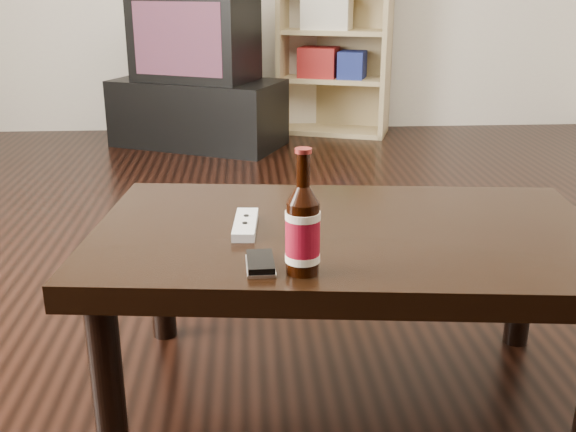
{
  "coord_description": "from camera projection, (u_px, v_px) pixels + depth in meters",
  "views": [
    {
      "loc": [
        -0.13,
        -1.94,
        1.04
      ],
      "look_at": [
        -0.05,
        -0.66,
        0.59
      ],
      "focal_mm": 42.0,
      "sensor_mm": 36.0,
      "label": 1
    }
  ],
  "objects": [
    {
      "name": "coffee_table",
      "position": [
        346.0,
        251.0,
        1.67
      ],
      "size": [
        1.31,
        0.85,
        0.46
      ],
      "rotation": [
        0.0,
        0.0,
        -0.1
      ],
      "color": "black",
      "rests_on": "floor"
    },
    {
      "name": "floor",
      "position": [
        291.0,
        321.0,
        2.18
      ],
      "size": [
        5.0,
        6.0,
        0.01
      ],
      "primitive_type": "cube",
      "color": "black",
      "rests_on": "ground"
    },
    {
      "name": "bookshelf",
      "position": [
        335.0,
        27.0,
        4.65
      ],
      "size": [
        0.83,
        0.57,
        1.41
      ],
      "rotation": [
        0.0,
        0.0,
        -0.32
      ],
      "color": "tan",
      "rests_on": "floor"
    },
    {
      "name": "beer_bottle",
      "position": [
        303.0,
        230.0,
        1.37
      ],
      "size": [
        0.09,
        0.09,
        0.26
      ],
      "rotation": [
        0.0,
        0.0,
        0.23
      ],
      "color": "black",
      "rests_on": "coffee_table"
    },
    {
      "name": "phone",
      "position": [
        260.0,
        263.0,
        1.42
      ],
      "size": [
        0.06,
        0.12,
        0.02
      ],
      "rotation": [
        0.0,
        0.0,
        0.03
      ],
      "color": "silver",
      "rests_on": "coffee_table"
    },
    {
      "name": "remote",
      "position": [
        245.0,
        224.0,
        1.64
      ],
      "size": [
        0.07,
        0.2,
        0.02
      ],
      "rotation": [
        0.0,
        0.0,
        -0.07
      ],
      "color": "silver",
      "rests_on": "coffee_table"
    },
    {
      "name": "tv",
      "position": [
        195.0,
        37.0,
        4.26
      ],
      "size": [
        0.85,
        0.72,
        0.55
      ],
      "rotation": [
        0.0,
        0.0,
        -0.43
      ],
      "color": "black",
      "rests_on": "tv_stand"
    },
    {
      "name": "tv_stand",
      "position": [
        198.0,
        113.0,
        4.42
      ],
      "size": [
        1.2,
        0.94,
        0.43
      ],
      "primitive_type": "cube",
      "rotation": [
        0.0,
        0.0,
        -0.43
      ],
      "color": "black",
      "rests_on": "floor"
    }
  ]
}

